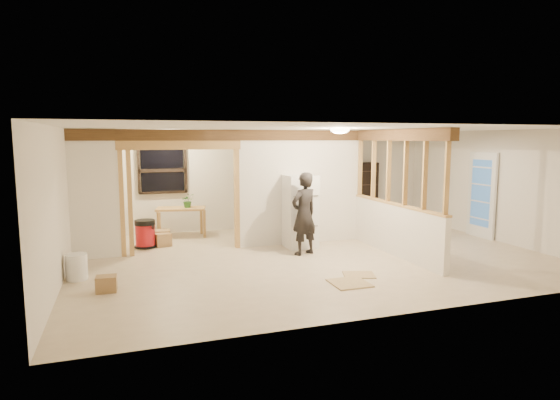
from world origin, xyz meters
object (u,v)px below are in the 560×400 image
object	(u,v)px
work_table	(181,222)
shop_vac	(145,234)
woman	(304,214)
bookshelf	(362,193)
refrigerator	(300,211)

from	to	relation	value
work_table	shop_vac	world-z (taller)	work_table
woman	work_table	distance (m)	3.29
shop_vac	bookshelf	size ratio (longest dim) A/B	0.37
refrigerator	bookshelf	bearing A→B (deg)	39.37
shop_vac	woman	bearing A→B (deg)	-28.34
woman	work_table	size ratio (longest dim) A/B	1.48
woman	refrigerator	bearing A→B (deg)	-125.27
shop_vac	bookshelf	bearing A→B (deg)	11.96
bookshelf	refrigerator	bearing A→B (deg)	-140.63
work_table	shop_vac	bearing A→B (deg)	-123.12
refrigerator	shop_vac	xyz separation A→B (m)	(-3.15, 0.97, -0.47)
refrigerator	shop_vac	size ratio (longest dim) A/B	2.54
shop_vac	refrigerator	bearing A→B (deg)	-17.14
woman	work_table	xyz separation A→B (m)	(-2.13, 2.46, -0.47)
work_table	bookshelf	world-z (taller)	bookshelf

